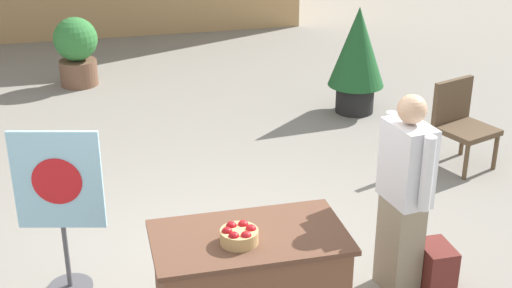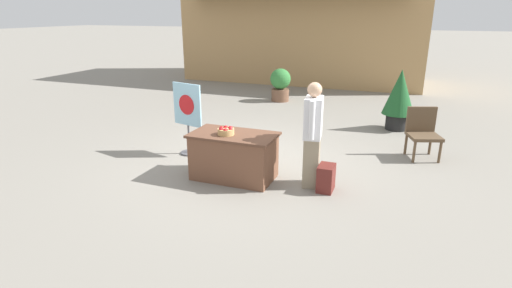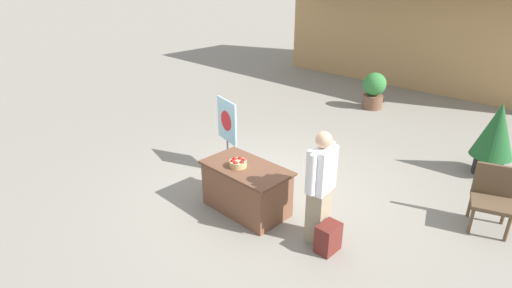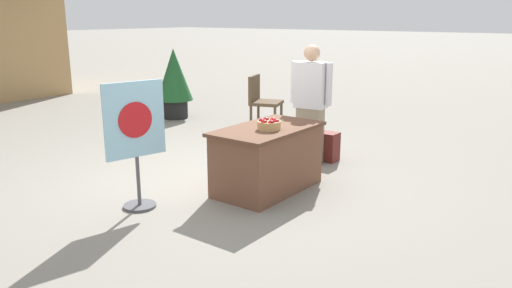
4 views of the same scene
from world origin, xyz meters
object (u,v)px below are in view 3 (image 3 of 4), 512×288
Objects in this scene: person_visitor at (320,187)px; backpack at (328,238)px; patio_chair at (492,195)px; apple_basket at (238,163)px; display_table at (246,188)px; potted_plant_far_left at (374,89)px; poster_board at (227,130)px; potted_plant_near_left at (495,135)px.

person_visitor reaches higher than backpack.
person_visitor reaches higher than patio_chair.
backpack is (1.64, 0.14, -0.63)m from apple_basket.
display_table is 1.39× the size of potted_plant_far_left.
patio_chair is at bearing 37.79° from apple_basket.
patio_chair is at bearing 122.71° from poster_board.
backpack is 0.42× the size of potted_plant_far_left.
display_table is 1.01× the size of poster_board.
potted_plant_far_left is (-1.06, 6.16, -0.30)m from apple_basket.
apple_basket is at bearing -175.00° from backpack.
poster_board reaches higher than patio_chair.
person_visitor is at bearing -67.62° from potted_plant_far_left.
person_visitor is 0.71m from backpack.
poster_board reaches higher than display_table.
person_visitor is at bearing 7.97° from display_table.
backpack is 6.61m from potted_plant_far_left.
patio_chair is (1.37, 2.19, 0.32)m from backpack.
patio_chair is at bearing -73.93° from potted_plant_near_left.
apple_basket is 6.26m from potted_plant_far_left.
poster_board is (-1.32, 0.79, 0.40)m from display_table.
patio_chair is at bearing -43.22° from potted_plant_far_left.
apple_basket is at bearing -120.97° from potted_plant_near_left.
backpack is 3.01m from poster_board.
apple_basket is 0.64× the size of backpack.
patio_chair is 0.94× the size of potted_plant_far_left.
person_visitor reaches higher than apple_basket.
backpack is at bearing -102.02° from potted_plant_near_left.
person_visitor is at bearing -57.97° from patio_chair.
patio_chair is (1.64, 2.07, -0.32)m from person_visitor.
potted_plant_far_left is (-4.07, 3.83, 0.01)m from patio_chair.
patio_chair is at bearing 37.64° from display_table.
person_visitor is 1.18× the size of potted_plant_near_left.
patio_chair is 0.67× the size of potted_plant_near_left.
person_visitor reaches higher than potted_plant_near_left.
display_table is at bearing -120.52° from potted_plant_near_left.
potted_plant_near_left is at bearing 59.03° from apple_basket.
poster_board is 5.30m from potted_plant_far_left.
patio_chair is (2.92, 2.25, 0.14)m from display_table.
potted_plant_near_left is (2.49, 4.15, -0.04)m from apple_basket.
display_table is at bearing -177.84° from backpack.
potted_plant_far_left is at bearing 100.78° from display_table.
display_table is at bearing -71.88° from patio_chair.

